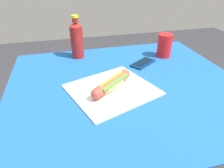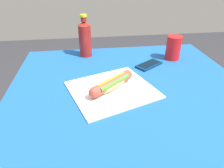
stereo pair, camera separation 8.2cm
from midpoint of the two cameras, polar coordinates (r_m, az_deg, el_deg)
name	(u,v)px [view 2 (the right image)]	position (r m, az deg, el deg)	size (l,w,h in m)	color
dining_table	(127,110)	(0.96, 6.78, -7.50)	(1.03, 0.91, 0.75)	brown
paper_wrapper	(112,90)	(0.84, 2.81, -1.67)	(0.33, 0.30, 0.01)	silver
hot_dog	(112,83)	(0.82, 2.92, 0.08)	(0.20, 0.17, 0.05)	#E5BC75
cell_phone	(149,65)	(1.06, 12.69, 5.33)	(0.16, 0.13, 0.01)	#0A2D4C
soda_bottle	(85,38)	(1.13, -5.61, 12.77)	(0.07, 0.07, 0.23)	maroon
drinking_cup	(173,48)	(1.16, 19.08, 9.67)	(0.08, 0.08, 0.13)	red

